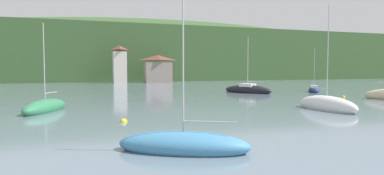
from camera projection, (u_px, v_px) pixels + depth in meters
wooded_hillside at (139, 61)px, 128.54m from camera, size 352.00×66.34×37.46m
shore_building_west at (120, 65)px, 83.17m from camera, size 3.45×4.35×9.62m
shore_building_westcentral at (158, 69)px, 86.30m from camera, size 7.34×4.14×7.32m
sailboat_far_1 at (248, 90)px, 49.68m from camera, size 5.92×7.90×8.97m
sailboat_mid_2 at (327, 105)px, 29.02m from camera, size 2.11×6.79×9.89m
sailboat_mid_5 at (45, 108)px, 28.02m from camera, size 4.09×6.55×7.99m
sailboat_near_6 at (183, 145)px, 14.49m from camera, size 6.22×4.53×7.14m
sailboat_far_7 at (314, 90)px, 51.42m from camera, size 3.84×4.92×7.19m
mooring_buoy_near at (343, 97)px, 42.21m from camera, size 0.43×0.43×0.43m
mooring_buoy_mid at (124, 122)px, 22.51m from camera, size 0.50×0.50×0.50m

